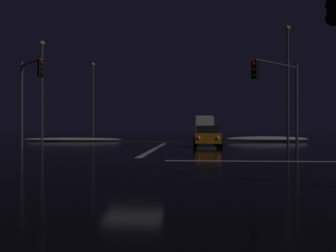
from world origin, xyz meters
The scene contains 15 objects.
ground centered at (0.00, 0.00, -0.05)m, with size 120.00×120.00×0.10m, color black.
stop_line_north centered at (0.00, 9.14, 0.00)m, with size 0.35×15.72×0.01m.
centre_line_ns centered at (0.00, 20.74, 0.00)m, with size 22.00×0.15×0.01m.
snow_bank_left_curb centered at (-9.94, 21.74, 0.19)m, with size 10.28×1.50×0.37m.
snow_bank_right_curb centered at (9.94, 22.02, 0.27)m, with size 8.13×1.50×0.53m.
sedan_orange centered at (3.60, 11.72, 0.80)m, with size 2.02×4.33×1.57m.
sedan_white centered at (3.67, 17.55, 0.80)m, with size 2.02×4.33×1.57m.
sedan_gray centered at (3.95, 23.41, 0.80)m, with size 2.02×4.33×1.57m.
sedan_blue centered at (3.82, 29.50, 0.80)m, with size 2.02×4.33×1.57m.
box_truck centered at (4.10, 37.57, 1.71)m, with size 2.68×8.28×3.08m.
traffic_signal_nw centered at (-8.51, 8.51, 4.19)m, with size 2.70×2.70×6.12m.
traffic_signal_ne centered at (8.06, 8.06, 4.02)m, with size 3.62×3.62×5.76m.
streetlamp_left_near centered at (-10.24, 14.74, 5.09)m, with size 0.44×0.44×8.80m.
streetlamp_right_near centered at (10.24, 14.74, 5.56)m, with size 0.44×0.44×9.71m.
streetlamp_left_far centered at (-10.24, 30.74, 5.56)m, with size 0.44×0.44×9.71m.
Camera 1 is at (2.60, -16.05, 1.44)m, focal length 39.85 mm.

